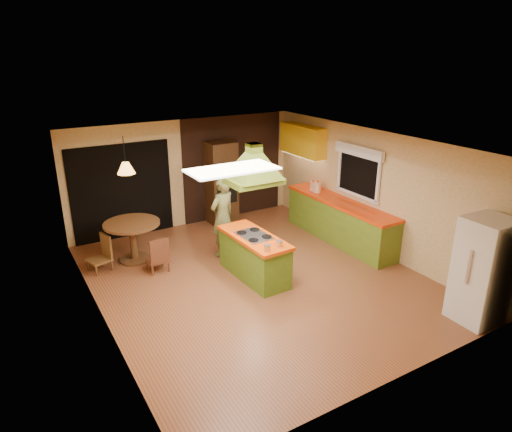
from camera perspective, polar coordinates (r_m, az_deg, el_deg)
ground at (r=8.50m, az=0.11°, el=-7.80°), size 6.50×6.50×0.00m
room_walls at (r=7.99m, az=0.12°, el=0.13°), size 5.50×6.50×6.50m
ceiling_plane at (r=7.65m, az=0.13°, el=8.95°), size 6.50×6.50×0.00m
brick_panel at (r=11.27m, az=-2.86°, el=6.15°), size 2.64×0.03×2.50m
nook_opening at (r=10.38m, az=-16.39°, el=2.93°), size 2.20×0.03×2.10m
right_counter at (r=10.08m, az=10.37°, el=-0.60°), size 0.62×3.05×0.92m
upper_cabinets at (r=10.95m, az=5.85°, el=9.40°), size 0.34×1.40×0.70m
window_right at (r=9.72m, az=12.74°, el=6.53°), size 0.12×1.35×1.06m
fluor_panel at (r=6.10m, az=-2.98°, el=5.85°), size 1.20×0.60×0.03m
kitchen_island at (r=8.39m, az=-0.24°, el=-5.04°), size 0.71×1.65×0.83m
range_hood at (r=7.78m, az=-0.26°, el=7.31°), size 0.91×0.66×0.78m
man at (r=9.15m, az=-4.21°, el=-0.09°), size 0.70×0.56×1.65m
refrigerator at (r=7.75m, az=26.48°, el=-6.12°), size 0.70×0.67×1.68m
wall_oven at (r=10.88m, az=-4.36°, el=4.15°), size 0.65×0.60×1.97m
dining_table at (r=9.27m, az=-15.17°, el=-2.16°), size 1.09×1.09×0.81m
chair_left at (r=9.13m, az=-19.07°, el=-4.49°), size 0.47×0.47×0.70m
chair_near at (r=8.85m, az=-12.29°, el=-4.60°), size 0.38×0.38×0.70m
pendant_lamp at (r=8.87m, az=-15.95°, el=5.79°), size 0.40×0.40×0.22m
canister_large at (r=10.41m, az=7.69°, el=3.57°), size 0.17×0.17×0.23m
canister_medium at (r=10.54m, az=7.14°, el=3.71°), size 0.19×0.19×0.20m
canister_small at (r=10.50m, az=7.32°, el=3.52°), size 0.14×0.14×0.16m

